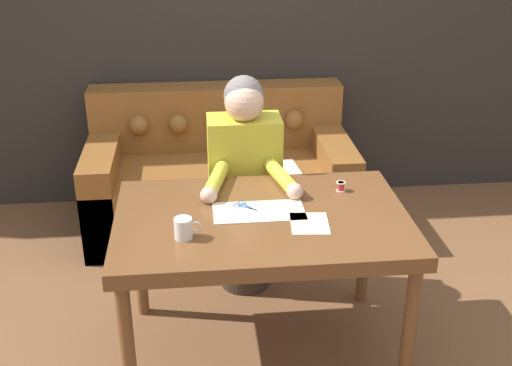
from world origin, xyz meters
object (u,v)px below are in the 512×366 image
Objects in this scene: couch at (220,180)px; mug at (184,228)px; scissors at (248,208)px; dining_table at (262,230)px; person at (245,187)px; thread_spool at (341,186)px.

couch is 14.87× the size of mug.
dining_table is at bearing -54.02° from scissors.
dining_table is at bearing 25.68° from mug.
dining_table is at bearing -87.27° from person.
dining_table is 28.98× the size of thread_spool.
person is 10.75× the size of mug.
mug is at bearing -154.32° from dining_table.
couch is 1.34m from thread_spool.
scissors is at bearing 40.06° from mug.
person is (-0.03, 0.58, -0.05)m from dining_table.
dining_table is at bearing -84.49° from couch.
mug is at bearing -153.06° from thread_spool.
person is at bearing 86.83° from scissors.
dining_table is 1.07× the size of person.
mug reaches higher than thread_spool.
couch is at bearing 95.51° from dining_table.
thread_spool is at bearing 27.98° from dining_table.
scissors is 0.38m from mug.
couch reaches higher than scissors.
thread_spool is (0.46, 0.14, 0.02)m from scissors.
mug is at bearing -97.97° from couch.
person is at bearing 92.73° from dining_table.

